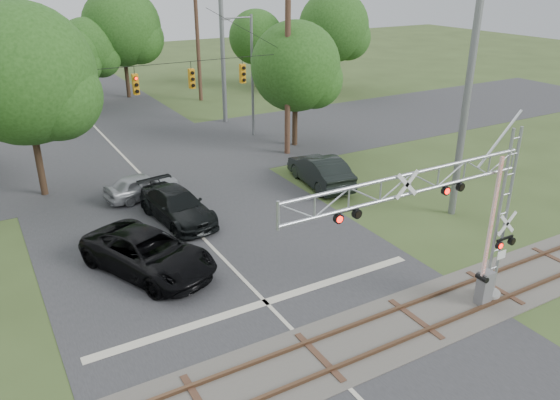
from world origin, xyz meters
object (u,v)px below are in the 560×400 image
sedan_silver (143,186)px  pickup_black (148,253)px  crossing_gantry (448,216)px  streetlight (250,70)px  traffic_signal_span (152,78)px  car_dark (177,206)px

sedan_silver → pickup_black: bearing=155.4°
pickup_black → crossing_gantry: bearing=-70.8°
pickup_black → streetlight: bearing=27.4°
streetlight → crossing_gantry: bearing=-101.7°
crossing_gantry → pickup_black: size_ratio=1.58×
traffic_signal_span → pickup_black: size_ratio=3.24×
streetlight → sedan_silver: bearing=-144.0°
sedan_silver → car_dark: bearing=-179.8°
streetlight → traffic_signal_span: bearing=-150.1°
traffic_signal_span → pickup_black: (-3.88, -10.18, -4.88)m
pickup_black → streetlight: streetlight is taller
crossing_gantry → sedan_silver: crossing_gantry is taller
crossing_gantry → streetlight: streetlight is taller
traffic_signal_span → sedan_silver: bearing=-125.1°
sedan_silver → crossing_gantry: bearing=-170.5°
car_dark → streetlight: (9.63, 11.01, 3.92)m
pickup_black → sedan_silver: size_ratio=1.51×
crossing_gantry → traffic_signal_span: traffic_signal_span is taller
pickup_black → streetlight: 19.78m
car_dark → streetlight: bearing=41.5°
car_dark → streetlight: 15.15m
car_dark → sedan_silver: bearing=92.2°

